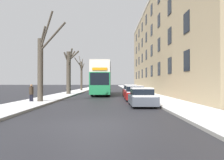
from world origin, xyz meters
TOP-DOWN VIEW (x-y plane):
  - ground_plane at (0.00, 0.00)m, footprint 320.00×320.00m
  - sidewalk_left at (-5.72, 53.00)m, footprint 3.14×130.00m
  - sidewalk_right at (5.72, 53.00)m, footprint 3.14×130.00m
  - terrace_facade_right at (11.79, 29.01)m, footprint 9.10×50.09m
  - bare_tree_left_0 at (-5.15, 9.52)m, footprint 2.75×1.85m
  - bare_tree_left_1 at (-5.28, 21.94)m, footprint 2.27×4.20m
  - bare_tree_left_2 at (-5.44, 35.57)m, footprint 1.70×4.36m
  - double_decker_bus at (-0.60, 21.67)m, footprint 2.50×10.73m
  - parked_car_0 at (3.07, 7.24)m, footprint 1.79×4.01m
  - parked_car_1 at (3.07, 12.52)m, footprint 1.87×4.19m
  - parked_car_2 at (3.07, 17.62)m, footprint 1.70×4.07m
  - pedestrian_left_sidewalk at (-6.00, 9.52)m, footprint 0.35×0.35m

SIDE VIEW (x-z plane):
  - ground_plane at x=0.00m, z-range 0.00..0.00m
  - sidewalk_left at x=-5.72m, z-range 0.00..0.16m
  - sidewalk_right at x=5.72m, z-range 0.00..0.16m
  - parked_car_0 at x=3.07m, z-range -0.05..1.33m
  - parked_car_1 at x=3.07m, z-range -0.05..1.39m
  - parked_car_2 at x=3.07m, z-range -0.06..1.44m
  - pedestrian_left_sidewalk at x=-6.00m, z-range 0.08..1.69m
  - double_decker_bus at x=-0.60m, z-range 0.29..4.79m
  - bare_tree_left_0 at x=-5.15m, z-range -0.58..7.05m
  - bare_tree_left_1 at x=-5.28m, z-range 0.21..6.77m
  - bare_tree_left_2 at x=-5.44m, z-range -0.13..7.24m
  - terrace_facade_right at x=11.79m, z-range 0.00..16.51m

